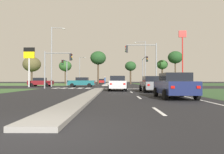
% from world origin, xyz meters
% --- Properties ---
extents(ground_plane, '(200.00, 200.00, 0.00)m').
position_xyz_m(ground_plane, '(0.00, 30.00, 0.00)').
color(ground_plane, black).
extents(grass_verge_far_left, '(35.00, 35.00, 0.01)m').
position_xyz_m(grass_verge_far_left, '(-25.50, 54.50, 0.00)').
color(grass_verge_far_left, '#476B38').
rests_on(grass_verge_far_left, ground).
extents(grass_verge_far_right, '(35.00, 35.00, 0.01)m').
position_xyz_m(grass_verge_far_right, '(25.50, 54.50, 0.00)').
color(grass_verge_far_right, '#2D4C28').
rests_on(grass_verge_far_right, ground).
extents(median_island_near, '(1.20, 22.00, 0.14)m').
position_xyz_m(median_island_near, '(0.00, 11.00, 0.07)').
color(median_island_near, gray).
rests_on(median_island_near, ground).
extents(median_island_far, '(1.20, 36.00, 0.14)m').
position_xyz_m(median_island_far, '(0.00, 55.00, 0.07)').
color(median_island_far, '#ADA89E').
rests_on(median_island_far, ground).
extents(lane_dash_near, '(0.14, 2.00, 0.01)m').
position_xyz_m(lane_dash_near, '(3.50, 3.20, 0.01)').
color(lane_dash_near, silver).
rests_on(lane_dash_near, ground).
extents(lane_dash_second, '(0.14, 2.00, 0.01)m').
position_xyz_m(lane_dash_second, '(3.50, 9.20, 0.01)').
color(lane_dash_second, silver).
rests_on(lane_dash_second, ground).
extents(lane_dash_third, '(0.14, 2.00, 0.01)m').
position_xyz_m(lane_dash_third, '(3.50, 15.20, 0.01)').
color(lane_dash_third, silver).
rests_on(lane_dash_third, ground).
extents(lane_dash_fourth, '(0.14, 2.00, 0.01)m').
position_xyz_m(lane_dash_fourth, '(3.50, 21.20, 0.01)').
color(lane_dash_fourth, silver).
rests_on(lane_dash_fourth, ground).
extents(lane_dash_fifth, '(0.14, 2.00, 0.01)m').
position_xyz_m(lane_dash_fifth, '(3.50, 27.20, 0.01)').
color(lane_dash_fifth, silver).
rests_on(lane_dash_fifth, ground).
extents(edge_line_right, '(0.14, 24.00, 0.01)m').
position_xyz_m(edge_line_right, '(6.85, 12.00, 0.01)').
color(edge_line_right, silver).
rests_on(edge_line_right, ground).
extents(stop_bar_near, '(6.40, 0.50, 0.01)m').
position_xyz_m(stop_bar_near, '(3.80, 23.00, 0.01)').
color(stop_bar_near, silver).
rests_on(stop_bar_near, ground).
extents(crosswalk_bar_near, '(0.70, 2.80, 0.01)m').
position_xyz_m(crosswalk_bar_near, '(-6.40, 24.80, 0.01)').
color(crosswalk_bar_near, silver).
rests_on(crosswalk_bar_near, ground).
extents(crosswalk_bar_second, '(0.70, 2.80, 0.01)m').
position_xyz_m(crosswalk_bar_second, '(-5.25, 24.80, 0.01)').
color(crosswalk_bar_second, silver).
rests_on(crosswalk_bar_second, ground).
extents(crosswalk_bar_third, '(0.70, 2.80, 0.01)m').
position_xyz_m(crosswalk_bar_third, '(-4.10, 24.80, 0.01)').
color(crosswalk_bar_third, silver).
rests_on(crosswalk_bar_third, ground).
extents(crosswalk_bar_fourth, '(0.70, 2.80, 0.01)m').
position_xyz_m(crosswalk_bar_fourth, '(-2.95, 24.80, 0.01)').
color(crosswalk_bar_fourth, silver).
rests_on(crosswalk_bar_fourth, ground).
extents(crosswalk_bar_fifth, '(0.70, 2.80, 0.01)m').
position_xyz_m(crosswalk_bar_fifth, '(-1.80, 24.80, 0.01)').
color(crosswalk_bar_fifth, silver).
rests_on(crosswalk_bar_fifth, ground).
extents(car_maroon_near, '(4.24, 2.10, 1.57)m').
position_xyz_m(car_maroon_near, '(-11.37, 32.38, 0.80)').
color(car_maroon_near, maroon).
rests_on(car_maroon_near, ground).
extents(car_red_second, '(2.09, 4.64, 1.56)m').
position_xyz_m(car_red_second, '(-2.19, 63.71, 0.80)').
color(car_red_second, '#A31919').
rests_on(car_red_second, ground).
extents(car_teal_third, '(4.51, 1.98, 1.61)m').
position_xyz_m(car_teal_third, '(-3.62, 30.26, 0.82)').
color(car_teal_third, '#19565B').
rests_on(car_teal_third, ground).
extents(car_grey_fourth, '(2.04, 4.51, 1.54)m').
position_xyz_m(car_grey_fourth, '(5.55, 15.63, 0.79)').
color(car_grey_fourth, slate).
rests_on(car_grey_fourth, ground).
extents(car_navy_fifth, '(2.03, 4.20, 1.61)m').
position_xyz_m(car_navy_fifth, '(5.68, 8.61, 0.82)').
color(car_navy_fifth, '#161E47').
rests_on(car_navy_fifth, ground).
extents(car_silver_sixth, '(1.98, 4.55, 1.61)m').
position_xyz_m(car_silver_sixth, '(2.21, 18.04, 0.82)').
color(car_silver_sixth, '#B7B7BC').
rests_on(car_silver_sixth, ground).
extents(traffic_signal_near_right, '(4.35, 0.32, 6.18)m').
position_xyz_m(traffic_signal_near_right, '(6.13, 23.40, 4.20)').
color(traffic_signal_near_right, gray).
rests_on(traffic_signal_near_right, ground).
extents(traffic_signal_near_left, '(3.89, 0.32, 5.09)m').
position_xyz_m(traffic_signal_near_left, '(-6.16, 23.40, 3.48)').
color(traffic_signal_near_left, gray).
rests_on(traffic_signal_near_left, ground).
extents(traffic_signal_far_right, '(0.32, 5.73, 5.60)m').
position_xyz_m(traffic_signal_far_right, '(7.60, 34.48, 3.92)').
color(traffic_signal_far_right, gray).
rests_on(traffic_signal_far_right, ground).
extents(traffic_signal_far_left, '(0.32, 3.86, 5.17)m').
position_xyz_m(traffic_signal_far_left, '(-7.60, 35.18, 3.54)').
color(traffic_signal_far_left, gray).
rests_on(traffic_signal_far_left, ground).
extents(street_lamp_second, '(2.40, 0.55, 10.35)m').
position_xyz_m(street_lamp_second, '(-8.79, 30.92, 5.73)').
color(street_lamp_second, gray).
rests_on(street_lamp_second, ground).
extents(street_lamp_third, '(2.62, 0.82, 9.96)m').
position_xyz_m(street_lamp_third, '(8.76, 42.07, 5.56)').
color(street_lamp_third, gray).
rests_on(street_lamp_third, ground).
extents(street_lamp_fourth, '(2.26, 1.61, 8.32)m').
position_xyz_m(street_lamp_fourth, '(-8.76, 60.04, 4.72)').
color(street_lamp_fourth, gray).
rests_on(street_lamp_fourth, ground).
extents(pedestrian_at_median, '(0.34, 0.34, 1.78)m').
position_xyz_m(pedestrian_at_median, '(-0.08, 39.55, 1.22)').
color(pedestrian_at_median, '#335184').
rests_on(pedestrian_at_median, median_island_far).
extents(fastfood_pole_sign, '(1.80, 0.40, 13.09)m').
position_xyz_m(fastfood_pole_sign, '(18.42, 45.15, 9.43)').
color(fastfood_pole_sign, red).
rests_on(fastfood_pole_sign, ground).
extents(fuel_price_totem, '(1.80, 0.24, 6.57)m').
position_xyz_m(fuel_price_totem, '(-12.23, 29.41, 4.81)').
color(fuel_price_totem, silver).
rests_on(fuel_price_totem, ground).
extents(treeline_near, '(4.99, 4.99, 7.80)m').
position_xyz_m(treeline_near, '(-21.62, 53.97, 5.65)').
color(treeline_near, '#423323').
rests_on(treeline_near, ground).
extents(treeline_second, '(3.74, 3.74, 7.00)m').
position_xyz_m(treeline_second, '(-12.81, 57.15, 5.37)').
color(treeline_second, '#423323').
rests_on(treeline_second, ground).
extents(treeline_third, '(4.51, 4.51, 9.47)m').
position_xyz_m(treeline_third, '(-2.69, 54.58, 7.48)').
color(treeline_third, '#423323').
rests_on(treeline_third, ground).
extents(treeline_fourth, '(3.21, 3.21, 6.51)m').
position_xyz_m(treeline_fourth, '(6.62, 54.32, 5.06)').
color(treeline_fourth, '#423323').
rests_on(treeline_fourth, ground).
extents(treeline_fifth, '(3.24, 3.24, 7.10)m').
position_xyz_m(treeline_fifth, '(16.16, 56.37, 5.62)').
color(treeline_fifth, '#423323').
rests_on(treeline_fifth, ground).
extents(treeline_sixth, '(4.17, 4.17, 9.46)m').
position_xyz_m(treeline_sixth, '(19.47, 54.53, 7.63)').
color(treeline_sixth, '#423323').
rests_on(treeline_sixth, ground).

